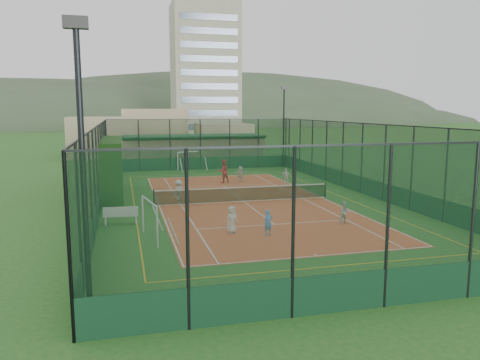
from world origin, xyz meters
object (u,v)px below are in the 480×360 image
object	(u,v)px
white_bench	(121,215)
child_near_left	(232,219)
futsal_goal_far	(190,161)
child_far_right	(286,177)
clubhouse	(193,149)
futsal_goal_near	(150,221)
floodlight_ne	(284,127)
floodlight_sw	(84,183)
child_far_left	(178,190)
child_far_back	(240,174)
child_near_right	(345,213)
child_near_mid	(268,223)
coach	(223,171)
apartment_tower	(205,70)

from	to	relation	value
white_bench	child_near_left	distance (m)	6.13
futsal_goal_far	child_far_right	distance (m)	12.86
clubhouse	futsal_goal_near	size ratio (longest dim) A/B	5.33
floodlight_ne	child_near_left	bearing A→B (deg)	-114.82
floodlight_sw	futsal_goal_far	size ratio (longest dim) A/B	2.92
clubhouse	child_far_left	xyz separation A→B (m)	(-4.11, -20.80, -0.87)
floodlight_ne	child_near_left	xyz separation A→B (m)	(-11.14, -24.08, -3.44)
child_far_back	child_near_right	bearing A→B (deg)	101.56
child_near_mid	child_far_left	xyz separation A→B (m)	(-3.15, 9.52, 0.07)
white_bench	futsal_goal_near	xyz separation A→B (m)	(1.30, -3.41, 0.42)
child_far_back	coach	distance (m)	1.58
apartment_tower	child_near_left	world-z (taller)	apartment_tower
clubhouse	futsal_goal_far	size ratio (longest dim) A/B	5.38
floodlight_sw	futsal_goal_far	distance (m)	34.35
futsal_goal_near	child_near_mid	world-z (taller)	futsal_goal_near
clubhouse	child_far_right	xyz separation A→B (m)	(4.88, -16.64, -0.88)
child_near_right	child_far_right	size ratio (longest dim) A/B	0.87
futsal_goal_near	child_near_mid	bearing A→B (deg)	-106.00
apartment_tower	child_far_right	world-z (taller)	apartment_tower
child_near_left	white_bench	bearing A→B (deg)	124.21
floodlight_sw	futsal_goal_near	distance (m)	9.64
apartment_tower	futsal_goal_far	size ratio (longest dim) A/B	10.62
futsal_goal_far	child_near_mid	xyz separation A→B (m)	(0.11, -25.08, -0.28)
floodlight_sw	child_near_left	size ratio (longest dim) A/B	6.14
floodlight_ne	apartment_tower	size ratio (longest dim) A/B	0.28
coach	white_bench	bearing A→B (deg)	40.31
child_near_mid	child_far_back	world-z (taller)	child_far_back
white_bench	child_near_right	world-z (taller)	child_near_right
futsal_goal_near	child_far_right	distance (m)	17.37
apartment_tower	white_bench	bearing A→B (deg)	-102.92
floodlight_ne	child_far_left	size ratio (longest dim) A/B	5.94
apartment_tower	child_far_left	distance (m)	83.62
apartment_tower	child_far_left	world-z (taller)	apartment_tower
child_near_right	child_near_left	bearing A→B (deg)	-176.97
floodlight_sw	futsal_goal_far	xyz separation A→B (m)	(7.53, 33.36, -3.21)
floodlight_ne	futsal_goal_far	distance (m)	10.19
floodlight_sw	child_near_left	bearing A→B (deg)	56.39
futsal_goal_far	child_near_left	world-z (taller)	futsal_goal_far
clubhouse	child_far_right	world-z (taller)	clubhouse
white_bench	futsal_goal_far	size ratio (longest dim) A/B	0.63
floodlight_ne	coach	distance (m)	12.38
futsal_goal_far	child_near_right	size ratio (longest dim) A/B	2.36
coach	child_near_right	bearing A→B (deg)	86.28
child_near_right	white_bench	bearing A→B (deg)	166.20
futsal_goal_near	child_near_mid	xyz separation A→B (m)	(5.54, -0.57, -0.29)
apartment_tower	white_bench	xyz separation A→B (m)	(-19.80, -86.35, -14.50)
clubhouse	apartment_tower	size ratio (longest dim) A/B	0.51
apartment_tower	coach	xyz separation A→B (m)	(-11.63, -74.10, -14.02)
clubhouse	child_near_mid	distance (m)	30.35
floodlight_sw	futsal_goal_far	world-z (taller)	floodlight_sw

